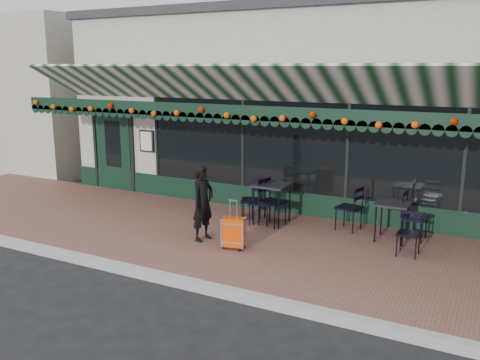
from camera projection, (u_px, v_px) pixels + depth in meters
The scene contains 15 objects.
ground at pixel (183, 284), 7.90m from camera, with size 80.00×80.00×0.00m, color black.
sidewalk at pixel (242, 242), 9.61m from camera, with size 18.00×4.00×0.15m, color brown.
curb at pixel (180, 282), 7.81m from camera, with size 18.00×0.16×0.15m, color #9E9E99.
restaurant_building at pixel (338, 105), 14.18m from camera, with size 12.00×9.60×4.50m.
neighbor_building_left at pixel (22, 90), 20.17m from camera, with size 12.00×8.00×4.80m, color #BBB5A4.
woman at pixel (203, 203), 9.35m from camera, with size 0.52×0.34×1.42m, color black.
suitcase at pixel (234, 233), 8.96m from camera, with size 0.43×0.30×0.89m.
cafe_table_a at pixel (393, 207), 9.32m from camera, with size 0.59×0.59×0.73m.
cafe_table_b at pixel (272, 188), 10.35m from camera, with size 0.67×0.67×0.83m.
chair_a_left at pixel (349, 208), 9.96m from camera, with size 0.45×0.45×0.90m, color black, non-canonical shape.
chair_a_right at pixel (415, 216), 9.43m from camera, with size 0.45×0.45×0.91m, color black, non-canonical shape.
chair_a_front at pixel (409, 234), 8.63m from camera, with size 0.38×0.38×0.76m, color black, non-canonical shape.
chair_b_left at pixel (251, 201), 10.57m from camera, with size 0.44×0.44×0.87m, color black, non-canonical shape.
chair_b_right at pixel (272, 202), 10.27m from camera, with size 0.48×0.48×0.96m, color black, non-canonical shape.
chair_b_front at pixel (260, 203), 10.37m from camera, with size 0.44×0.44×0.88m, color black, non-canonical shape.
Camera 1 is at (4.19, -6.11, 3.31)m, focal length 38.00 mm.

